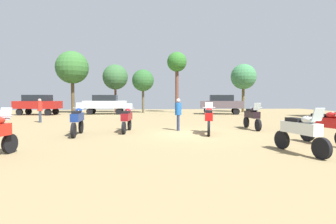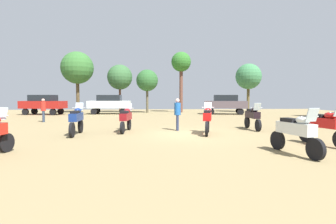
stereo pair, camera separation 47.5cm
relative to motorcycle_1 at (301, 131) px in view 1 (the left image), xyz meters
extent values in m
cube|color=olive|center=(-2.43, 4.89, -0.73)|extent=(44.00, 52.00, 0.02)
cylinder|color=black|center=(0.15, -0.77, -0.41)|extent=(0.24, 0.64, 0.63)
cylinder|color=black|center=(-0.16, 0.82, -0.41)|extent=(0.24, 0.64, 0.63)
cube|color=silver|center=(-0.01, 0.03, 0.09)|extent=(0.61, 1.42, 0.36)
ellipsoid|color=silver|center=(0.05, -0.28, 0.37)|extent=(0.40, 0.53, 0.24)
cube|color=black|center=(-0.05, 0.27, 0.33)|extent=(0.40, 0.61, 0.12)
cube|color=silver|center=(0.12, -0.61, 0.55)|extent=(0.38, 0.22, 0.39)
cylinder|color=#B7B7BC|center=(0.10, -0.51, 0.49)|extent=(0.62, 0.15, 0.04)
cylinder|color=black|center=(1.69, 2.19, -0.39)|extent=(0.26, 0.67, 0.66)
cube|color=red|center=(1.86, 1.44, 0.12)|extent=(0.65, 1.36, 0.36)
ellipsoid|color=red|center=(1.93, 1.15, 0.40)|extent=(0.42, 0.54, 0.24)
cube|color=black|center=(1.81, 1.66, 0.36)|extent=(0.42, 0.61, 0.12)
cylinder|color=black|center=(-5.56, 6.59, -0.42)|extent=(0.20, 0.61, 0.60)
cylinder|color=black|center=(-5.77, 4.99, -0.42)|extent=(0.20, 0.61, 0.60)
cube|color=maroon|center=(-5.67, 5.79, 0.06)|extent=(0.53, 1.40, 0.36)
ellipsoid|color=maroon|center=(-5.63, 6.10, 0.34)|extent=(0.38, 0.52, 0.24)
cube|color=black|center=(-5.70, 5.55, 0.30)|extent=(0.37, 0.59, 0.12)
cube|color=silver|center=(-5.58, 6.43, 0.52)|extent=(0.38, 0.20, 0.39)
cylinder|color=#B7B7BC|center=(-5.60, 6.33, 0.46)|extent=(0.62, 0.11, 0.04)
cylinder|color=black|center=(-7.88, 5.58, -0.39)|extent=(0.13, 0.67, 0.67)
cylinder|color=black|center=(-7.85, 4.01, -0.39)|extent=(0.13, 0.67, 0.67)
cube|color=navy|center=(-7.87, 4.80, 0.13)|extent=(0.38, 1.34, 0.36)
ellipsoid|color=navy|center=(-7.87, 5.10, 0.41)|extent=(0.33, 0.49, 0.24)
cube|color=black|center=(-7.86, 4.56, 0.37)|extent=(0.31, 0.57, 0.12)
cube|color=silver|center=(-7.88, 5.43, 0.59)|extent=(0.36, 0.16, 0.39)
cylinder|color=#B7B7BC|center=(-7.88, 5.33, 0.53)|extent=(0.62, 0.05, 0.04)
cylinder|color=black|center=(-9.07, 1.02, -0.41)|extent=(0.25, 0.63, 0.62)
cube|color=silver|center=(-9.10, 0.87, 0.53)|extent=(0.38, 0.23, 0.39)
cylinder|color=#B7B7BC|center=(-9.12, 0.78, 0.47)|extent=(0.61, 0.17, 0.04)
cylinder|color=black|center=(-1.52, 5.36, -0.38)|extent=(0.29, 0.68, 0.68)
cylinder|color=black|center=(-1.89, 3.96, -0.38)|extent=(0.29, 0.68, 0.68)
cube|color=red|center=(-1.71, 4.66, 0.14)|extent=(0.66, 1.29, 0.36)
ellipsoid|color=red|center=(-1.64, 4.93, 0.42)|extent=(0.43, 0.55, 0.24)
cube|color=black|center=(-1.76, 4.45, 0.38)|extent=(0.43, 0.62, 0.12)
cube|color=silver|center=(-1.56, 5.23, 0.60)|extent=(0.39, 0.24, 0.39)
cylinder|color=#B7B7BC|center=(-1.58, 5.14, 0.54)|extent=(0.61, 0.19, 0.04)
cylinder|color=black|center=(1.13, 5.46, -0.40)|extent=(0.13, 0.64, 0.63)
cylinder|color=black|center=(1.17, 7.10, -0.40)|extent=(0.13, 0.64, 0.63)
cube|color=black|center=(1.15, 6.28, 0.09)|extent=(0.39, 1.40, 0.36)
ellipsoid|color=black|center=(1.14, 5.96, 0.37)|extent=(0.33, 0.49, 0.24)
cube|color=black|center=(1.15, 6.52, 0.33)|extent=(0.31, 0.57, 0.12)
cube|color=silver|center=(1.13, 5.61, 0.55)|extent=(0.36, 0.16, 0.39)
cylinder|color=#B7B7BC|center=(1.14, 5.72, 0.49)|extent=(0.62, 0.05, 0.04)
cylinder|color=black|center=(1.82, 18.73, -0.40)|extent=(0.67, 0.35, 0.64)
cylinder|color=black|center=(2.12, 20.14, -0.40)|extent=(0.67, 0.35, 0.64)
cylinder|color=black|center=(4.69, 18.13, -0.40)|extent=(0.67, 0.35, 0.64)
cylinder|color=black|center=(4.98, 19.54, -0.40)|extent=(0.67, 0.35, 0.64)
cube|color=#53484F|center=(3.40, 19.13, 0.29)|extent=(4.58, 2.64, 0.75)
cube|color=black|center=(3.40, 19.13, 0.97)|extent=(2.64, 2.03, 0.61)
cylinder|color=black|center=(-16.76, 19.41, -0.40)|extent=(0.67, 0.34, 0.64)
cylinder|color=black|center=(-16.48, 20.82, -0.40)|extent=(0.67, 0.34, 0.64)
cylinder|color=black|center=(-13.89, 18.84, -0.40)|extent=(0.67, 0.34, 0.64)
cylinder|color=black|center=(-13.61, 20.25, -0.40)|extent=(0.67, 0.34, 0.64)
cube|color=maroon|center=(-15.18, 19.83, 0.29)|extent=(4.57, 2.61, 0.75)
cube|color=black|center=(-15.18, 19.83, 0.97)|extent=(2.63, 2.02, 0.61)
cylinder|color=black|center=(-10.11, 19.64, -0.40)|extent=(0.65, 0.25, 0.64)
cylinder|color=black|center=(-10.05, 21.08, -0.40)|extent=(0.65, 0.25, 0.64)
cylinder|color=black|center=(-7.19, 19.52, -0.40)|extent=(0.65, 0.25, 0.64)
cylinder|color=black|center=(-7.13, 20.96, -0.40)|extent=(0.65, 0.25, 0.64)
cube|color=silver|center=(-8.62, 20.30, 0.29)|extent=(4.37, 1.98, 0.75)
cube|color=black|center=(-8.62, 20.30, 0.97)|extent=(2.43, 1.68, 0.61)
cylinder|color=#2B384C|center=(-11.99, 11.64, -0.32)|extent=(0.14, 0.14, 0.81)
cylinder|color=#2B384C|center=(-11.96, 11.48, -0.32)|extent=(0.14, 0.14, 0.81)
cylinder|color=red|center=(-11.97, 11.56, 0.41)|extent=(0.40, 0.40, 0.64)
sphere|color=tan|center=(-11.97, 11.56, 0.84)|extent=(0.22, 0.22, 0.22)
cylinder|color=#252F4E|center=(-2.99, 6.05, -0.31)|extent=(0.14, 0.14, 0.82)
cylinder|color=#252F4E|center=(-2.98, 6.22, -0.31)|extent=(0.14, 0.14, 0.82)
cylinder|color=#194F96|center=(-2.98, 6.14, 0.43)|extent=(0.36, 0.36, 0.65)
sphere|color=tan|center=(-2.98, 6.14, 0.86)|extent=(0.22, 0.22, 0.22)
cylinder|color=brown|center=(-0.76, 22.86, 1.95)|extent=(0.39, 0.39, 5.35)
sphere|color=#2B6624|center=(-0.76, 22.86, 5.14)|extent=(2.28, 2.28, 2.28)
cylinder|color=brown|center=(7.19, 22.72, 1.05)|extent=(0.33, 0.33, 3.53)
sphere|color=#387546|center=(7.19, 22.72, 3.49)|extent=(3.00, 3.00, 3.00)
cylinder|color=brown|center=(-7.87, 23.44, 1.00)|extent=(0.25, 0.25, 3.45)
sphere|color=#325C32|center=(-7.87, 23.44, 3.38)|extent=(2.90, 2.90, 2.90)
cylinder|color=brown|center=(-4.69, 22.39, 0.84)|extent=(0.27, 0.27, 3.12)
sphere|color=#29592A|center=(-4.69, 22.39, 2.95)|extent=(2.46, 2.46, 2.46)
cylinder|color=#4F4028|center=(-12.48, 22.68, 1.41)|extent=(0.36, 0.36, 4.25)
sphere|color=#31632C|center=(-12.48, 22.68, 4.34)|extent=(3.59, 3.59, 3.59)
camera|label=1|loc=(-4.96, -7.71, 1.05)|focal=28.28mm
camera|label=2|loc=(-4.48, -7.75, 1.05)|focal=28.28mm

